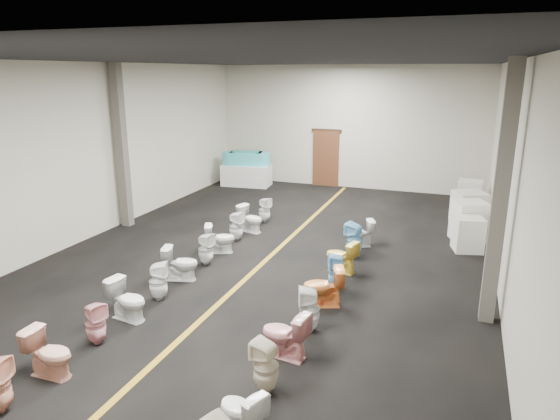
# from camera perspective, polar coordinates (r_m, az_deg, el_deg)

# --- Properties ---
(floor) EXTENTS (16.00, 16.00, 0.00)m
(floor) POSITION_cam_1_polar(r_m,az_deg,el_deg) (11.90, -1.26, -5.44)
(floor) COLOR black
(floor) RESTS_ON ground
(ceiling) EXTENTS (16.00, 16.00, 0.00)m
(ceiling) POSITION_cam_1_polar(r_m,az_deg,el_deg) (11.11, -1.41, 16.77)
(ceiling) COLOR black
(ceiling) RESTS_ON ground
(wall_back) EXTENTS (10.00, 0.00, 10.00)m
(wall_back) POSITION_cam_1_polar(r_m,az_deg,el_deg) (18.88, 7.77, 9.33)
(wall_back) COLOR beige
(wall_back) RESTS_ON ground
(wall_left) EXTENTS (0.00, 16.00, 16.00)m
(wall_left) POSITION_cam_1_polar(r_m,az_deg,el_deg) (13.91, -20.98, 6.22)
(wall_left) COLOR beige
(wall_left) RESTS_ON ground
(wall_right) EXTENTS (0.00, 16.00, 16.00)m
(wall_right) POSITION_cam_1_polar(r_m,az_deg,el_deg) (10.55, 24.84, 3.10)
(wall_right) COLOR beige
(wall_right) RESTS_ON ground
(aisle_stripe) EXTENTS (0.12, 15.60, 0.01)m
(aisle_stripe) POSITION_cam_1_polar(r_m,az_deg,el_deg) (11.90, -1.26, -5.43)
(aisle_stripe) COLOR #9A7416
(aisle_stripe) RESTS_ON floor
(back_door) EXTENTS (1.00, 0.10, 2.10)m
(back_door) POSITION_cam_1_polar(r_m,az_deg,el_deg) (19.18, 5.25, 5.88)
(back_door) COLOR #562D19
(back_door) RESTS_ON floor
(door_frame) EXTENTS (1.15, 0.08, 0.10)m
(door_frame) POSITION_cam_1_polar(r_m,az_deg,el_deg) (19.04, 5.34, 9.06)
(door_frame) COLOR #331C11
(door_frame) RESTS_ON back_door
(column_left) EXTENTS (0.25, 0.25, 4.50)m
(column_left) POSITION_cam_1_polar(r_m,az_deg,el_deg) (14.51, -17.65, 6.87)
(column_left) COLOR #59544C
(column_left) RESTS_ON floor
(column_right) EXTENTS (0.25, 0.25, 4.50)m
(column_right) POSITION_cam_1_polar(r_m,az_deg,el_deg) (9.07, 23.88, 1.35)
(column_right) COLOR #59544C
(column_right) RESTS_ON floor
(display_table) EXTENTS (1.90, 1.08, 0.81)m
(display_table) POSITION_cam_1_polar(r_m,az_deg,el_deg) (19.28, -3.84, 4.00)
(display_table) COLOR white
(display_table) RESTS_ON floor
(bathtub) EXTENTS (1.83, 0.94, 0.55)m
(bathtub) POSITION_cam_1_polar(r_m,az_deg,el_deg) (19.15, -3.88, 5.96)
(bathtub) COLOR #45C0C7
(bathtub) RESTS_ON display_table
(appliance_crate_a) EXTENTS (0.80, 0.80, 0.84)m
(appliance_crate_a) POSITION_cam_1_polar(r_m,az_deg,el_deg) (13.06, 20.71, -2.59)
(appliance_crate_a) COLOR silver
(appliance_crate_a) RESTS_ON floor
(appliance_crate_b) EXTENTS (1.00, 1.00, 1.05)m
(appliance_crate_b) POSITION_cam_1_polar(r_m,az_deg,el_deg) (13.79, 20.77, -1.21)
(appliance_crate_b) COLOR white
(appliance_crate_b) RESTS_ON floor
(appliance_crate_c) EXTENTS (1.08, 1.08, 0.92)m
(appliance_crate_c) POSITION_cam_1_polar(r_m,az_deg,el_deg) (15.43, 20.78, 0.28)
(appliance_crate_c) COLOR silver
(appliance_crate_c) RESTS_ON floor
(appliance_crate_d) EXTENTS (0.75, 0.75, 1.01)m
(appliance_crate_d) POSITION_cam_1_polar(r_m,az_deg,el_deg) (16.60, 20.81, 1.45)
(appliance_crate_d) COLOR silver
(appliance_crate_d) RESTS_ON floor
(toilet_left_2) EXTENTS (0.72, 0.42, 0.72)m
(toilet_left_2) POSITION_cam_1_polar(r_m,az_deg,el_deg) (8.16, -24.87, -14.63)
(toilet_left_2) COLOR #ECA78D
(toilet_left_2) RESTS_ON floor
(toilet_left_3) EXTENTS (0.43, 0.42, 0.72)m
(toilet_left_3) POSITION_cam_1_polar(r_m,az_deg,el_deg) (8.74, -20.33, -12.04)
(toilet_left_3) COLOR pink
(toilet_left_3) RESTS_ON floor
(toilet_left_4) EXTENTS (0.78, 0.51, 0.75)m
(toilet_left_4) POSITION_cam_1_polar(r_m,az_deg,el_deg) (9.35, -17.01, -9.78)
(toilet_left_4) COLOR white
(toilet_left_4) RESTS_ON floor
(toilet_left_5) EXTENTS (0.46, 0.45, 0.77)m
(toilet_left_5) POSITION_cam_1_polar(r_m,az_deg,el_deg) (9.94, -13.75, -7.92)
(toilet_left_5) COLOR white
(toilet_left_5) RESTS_ON floor
(toilet_left_6) EXTENTS (0.81, 0.60, 0.74)m
(toilet_left_6) POSITION_cam_1_polar(r_m,az_deg,el_deg) (10.76, -11.28, -5.99)
(toilet_left_6) COLOR silver
(toilet_left_6) RESTS_ON floor
(toilet_left_7) EXTENTS (0.39, 0.39, 0.75)m
(toilet_left_7) POSITION_cam_1_polar(r_m,az_deg,el_deg) (11.47, -8.50, -4.46)
(toilet_left_7) COLOR white
(toilet_left_7) RESTS_ON floor
(toilet_left_8) EXTENTS (0.81, 0.66, 0.72)m
(toilet_left_8) POSITION_cam_1_polar(r_m,az_deg,el_deg) (12.19, -6.88, -3.23)
(toilet_left_8) COLOR white
(toilet_left_8) RESTS_ON floor
(toilet_left_9) EXTENTS (0.39, 0.39, 0.78)m
(toilet_left_9) POSITION_cam_1_polar(r_m,az_deg,el_deg) (12.99, -5.05, -1.85)
(toilet_left_9) COLOR white
(toilet_left_9) RESTS_ON floor
(toilet_left_10) EXTENTS (0.81, 0.59, 0.74)m
(toilet_left_10) POSITION_cam_1_polar(r_m,az_deg,el_deg) (13.67, -3.38, -1.01)
(toilet_left_10) COLOR white
(toilet_left_10) RESTS_ON floor
(toilet_left_11) EXTENTS (0.43, 0.42, 0.73)m
(toilet_left_11) POSITION_cam_1_polar(r_m,az_deg,el_deg) (14.53, -1.78, 0.00)
(toilet_left_11) COLOR white
(toilet_left_11) RESTS_ON floor
(toilet_right_1) EXTENTS (0.74, 0.59, 0.66)m
(toilet_right_1) POSITION_cam_1_polar(r_m,az_deg,el_deg) (6.47, -4.45, -22.03)
(toilet_right_1) COLOR white
(toilet_right_1) RESTS_ON floor
(toilet_right_2) EXTENTS (0.42, 0.41, 0.77)m
(toilet_right_2) POSITION_cam_1_polar(r_m,az_deg,el_deg) (7.13, -1.63, -17.46)
(toilet_right_2) COLOR beige
(toilet_right_2) RESTS_ON floor
(toilet_right_3) EXTENTS (0.81, 0.53, 0.77)m
(toilet_right_3) POSITION_cam_1_polar(r_m,az_deg,el_deg) (7.86, 0.55, -14.04)
(toilet_right_3) COLOR pink
(toilet_right_3) RESTS_ON floor
(toilet_right_4) EXTENTS (0.46, 0.46, 0.79)m
(toilet_right_4) POSITION_cam_1_polar(r_m,az_deg,el_deg) (8.59, 3.36, -11.29)
(toilet_right_4) COLOR silver
(toilet_right_4) RESTS_ON floor
(toilet_right_5) EXTENTS (0.86, 0.67, 0.77)m
(toilet_right_5) POSITION_cam_1_polar(r_m,az_deg,el_deg) (9.45, 4.97, -8.74)
(toilet_right_5) COLOR #F68C3F
(toilet_right_5) RESTS_ON floor
(toilet_right_6) EXTENTS (0.43, 0.43, 0.74)m
(toilet_right_6) POSITION_cam_1_polar(r_m,az_deg,el_deg) (10.20, 6.48, -7.01)
(toilet_right_6) COLOR #75B9E2
(toilet_right_6) RESTS_ON floor
(toilet_right_7) EXTENTS (0.79, 0.58, 0.73)m
(toilet_right_7) POSITION_cam_1_polar(r_m,az_deg,el_deg) (11.03, 7.01, -5.27)
(toilet_right_7) COLOR yellow
(toilet_right_7) RESTS_ON floor
(toilet_right_8) EXTENTS (0.49, 0.48, 0.86)m
(toilet_right_8) POSITION_cam_1_polar(r_m,az_deg,el_deg) (11.87, 8.49, -3.47)
(toilet_right_8) COLOR #74B9E1
(toilet_right_8) RESTS_ON floor
(toilet_right_9) EXTENTS (0.79, 0.64, 0.70)m
(toilet_right_9) POSITION_cam_1_polar(r_m,az_deg,el_deg) (12.67, 9.13, -2.64)
(toilet_right_9) COLOR white
(toilet_right_9) RESTS_ON floor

